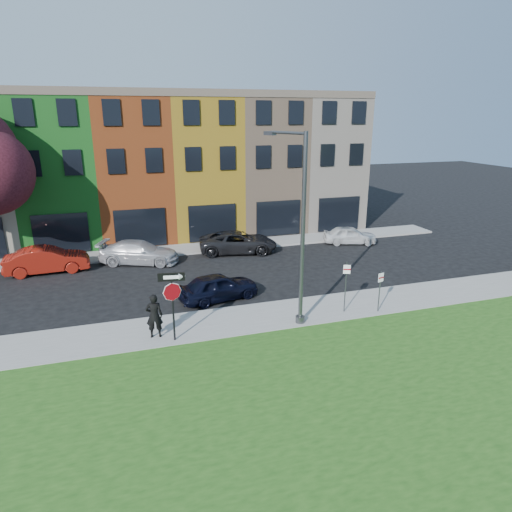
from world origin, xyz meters
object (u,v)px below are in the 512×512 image
object	(u,v)px
man	(154,316)
stop_sign	(172,293)
sedan_near	(218,287)
street_lamp	(299,231)

from	to	relation	value
man	stop_sign	bearing A→B (deg)	151.44
stop_sign	man	distance (m)	1.44
man	sedan_near	world-z (taller)	man
street_lamp	stop_sign	bearing A→B (deg)	159.25
stop_sign	man	bearing A→B (deg)	153.29
sedan_near	stop_sign	bearing A→B (deg)	132.43
stop_sign	street_lamp	bearing A→B (deg)	11.65
stop_sign	street_lamp	world-z (taller)	street_lamp
stop_sign	street_lamp	size ratio (longest dim) A/B	0.35
stop_sign	sedan_near	xyz separation A→B (m)	(2.73, 3.87, -1.50)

